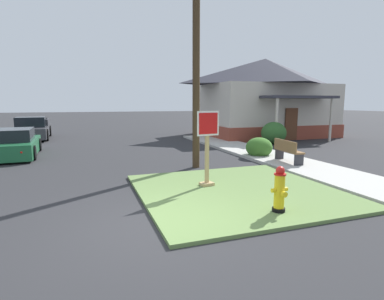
{
  "coord_description": "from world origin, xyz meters",
  "views": [
    {
      "loc": [
        -1.23,
        -5.51,
        2.37
      ],
      "look_at": [
        1.83,
        3.13,
        0.94
      ],
      "focal_mm": 28.35,
      "sensor_mm": 36.0,
      "label": 1
    }
  ],
  "objects": [
    {
      "name": "pickup_truck_charcoal",
      "position": [
        -4.5,
        16.81,
        0.62
      ],
      "size": [
        2.21,
        5.22,
        1.48
      ],
      "color": "#38383D",
      "rests_on": "ground"
    },
    {
      "name": "parked_sedan_green",
      "position": [
        -4.23,
        9.7,
        0.54
      ],
      "size": [
        2.06,
        4.41,
        1.25
      ],
      "color": "#1E6038",
      "rests_on": "ground"
    },
    {
      "name": "shrub_near_porch",
      "position": [
        9.07,
        9.36,
        0.65
      ],
      "size": [
        1.44,
        1.44,
        1.29
      ],
      "primitive_type": "ellipsoid",
      "color": "#2E5C28",
      "rests_on": "ground"
    },
    {
      "name": "ground_plane",
      "position": [
        0.0,
        0.0,
        0.0
      ],
      "size": [
        160.0,
        160.0,
        0.0
      ],
      "primitive_type": "plane",
      "color": "#2B2B2D"
    },
    {
      "name": "grass_corner_patch",
      "position": [
        2.53,
        1.5,
        0.04
      ],
      "size": [
        5.1,
        5.06,
        0.08
      ],
      "primitive_type": "cube",
      "color": "#668447",
      "rests_on": "ground"
    },
    {
      "name": "stop_sign",
      "position": [
        1.93,
        2.12,
        1.06
      ],
      "size": [
        0.67,
        0.32,
        2.08
      ],
      "color": "tan",
      "rests_on": "grass_corner_patch"
    },
    {
      "name": "fire_hydrant",
      "position": [
        2.58,
        -0.3,
        0.55
      ],
      "size": [
        0.38,
        0.34,
        0.98
      ],
      "color": "black",
      "rests_on": "grass_corner_patch"
    },
    {
      "name": "corner_house",
      "position": [
        11.14,
        13.69,
        2.81
      ],
      "size": [
        9.19,
        7.93,
        5.48
      ],
      "color": "brown",
      "rests_on": "ground"
    },
    {
      "name": "street_bench",
      "position": [
        6.05,
        4.06,
        0.59
      ],
      "size": [
        0.55,
        1.55,
        0.85
      ],
      "color": "brown",
      "rests_on": "sidewalk_strip"
    },
    {
      "name": "utility_pole",
      "position": [
        2.6,
        4.84,
        5.22
      ],
      "size": [
        1.72,
        0.26,
        9.94
      ],
      "color": "#42301E",
      "rests_on": "ground"
    },
    {
      "name": "manhole_cover",
      "position": [
        0.29,
        3.87,
        0.01
      ],
      "size": [
        0.7,
        0.7,
        0.02
      ],
      "primitive_type": "cylinder",
      "color": "black",
      "rests_on": "ground"
    },
    {
      "name": "shrub_by_curb",
      "position": [
        5.93,
        5.87,
        0.44
      ],
      "size": [
        1.16,
        1.16,
        0.88
      ],
      "primitive_type": "ellipsoid",
      "color": "#3C7028",
      "rests_on": "ground"
    },
    {
      "name": "sidewalk_strip",
      "position": [
        6.28,
        5.78,
        0.06
      ],
      "size": [
        2.2,
        17.14,
        0.12
      ],
      "primitive_type": "cube",
      "color": "#B2AFA8",
      "rests_on": "ground"
    }
  ]
}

